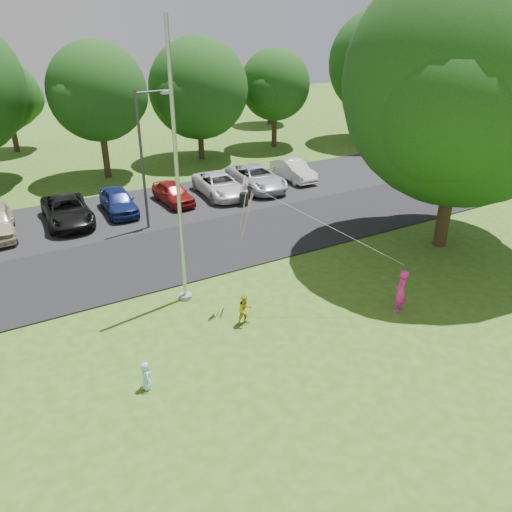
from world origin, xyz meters
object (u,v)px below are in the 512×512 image
kite (250,198)px  big_tree (466,91)px  flagpole (179,196)px  woman (401,291)px  child_yellow (245,310)px  child_blue (146,376)px  trash_can (244,200)px  street_lamp (146,148)px

kite → big_tree: bearing=-41.7°
flagpole → woman: 8.73m
big_tree → woman: size_ratio=7.48×
child_yellow → child_blue: bearing=-157.3°
child_blue → trash_can: bearing=-34.1°
flagpole → trash_can: size_ratio=12.37×
street_lamp → trash_can: bearing=-3.8°
flagpole → child_yellow: bearing=-67.8°
street_lamp → child_yellow: 10.96m
big_tree → child_blue: (-15.47, -2.74, -6.66)m
flagpole → trash_can: (7.06, 8.00, -3.76)m
woman → kite: 6.46m
big_tree → street_lamp: bearing=140.2°
big_tree → child_blue: big_tree is taller
flagpole → kite: flagpole is taller
street_lamp → big_tree: (10.99, -9.17, 2.97)m
flagpole → trash_can: flagpole is taller
child_yellow → child_blue: child_yellow is taller
big_tree → kite: 10.81m
flagpole → big_tree: big_tree is taller
woman → child_blue: bearing=-23.9°
trash_can → kite: (-5.05, -9.58, 3.81)m
flagpole → kite: bearing=-38.1°
child_blue → kite: size_ratio=0.19×
big_tree → woman: bearing=-151.1°
child_yellow → child_blue: 4.44m
street_lamp → child_yellow: size_ratio=5.97×
kite → flagpole: bearing=100.1°
woman → child_yellow: bearing=-42.1°
street_lamp → flagpole: bearing=-108.5°
trash_can → child_blue: child_blue is taller
street_lamp → woman: 13.85m
child_yellow → street_lamp: bearing=90.6°
child_blue → kite: (5.06, 2.71, 3.76)m
child_yellow → child_blue: (-4.16, -1.54, -0.12)m
trash_can → child_blue: 15.91m
big_tree → child_yellow: size_ratio=10.91×
flagpole → kite: size_ratio=2.10×
big_tree → child_yellow: (-11.31, -1.19, -6.54)m
flagpole → street_lamp: 7.75m
big_tree → kite: big_tree is taller
flagpole → woman: size_ratio=5.93×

